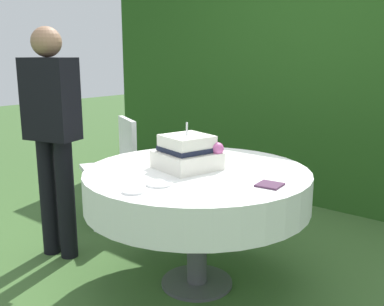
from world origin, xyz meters
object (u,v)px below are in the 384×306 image
object	(u,v)px
cake_table	(197,188)
serving_plate_near	(134,191)
napkin_stack	(270,185)
garden_chair	(117,160)
standing_person	(52,128)
wedding_cake	(188,153)
serving_plate_far	(159,184)

from	to	relation	value
cake_table	serving_plate_near	xyz separation A→B (m)	(0.02, -0.54, 0.12)
napkin_stack	garden_chair	bearing A→B (deg)	166.02
serving_plate_near	standing_person	size ratio (longest dim) A/B	0.07
serving_plate_near	garden_chair	bearing A→B (deg)	142.13
cake_table	napkin_stack	size ratio (longest dim) A/B	10.74
napkin_stack	garden_chair	xyz separation A→B (m)	(-1.71, 0.42, -0.21)
wedding_cake	serving_plate_near	xyz separation A→B (m)	(0.09, -0.53, -0.09)
cake_table	wedding_cake	xyz separation A→B (m)	(-0.07, -0.01, 0.21)
serving_plate_near	napkin_stack	size ratio (longest dim) A/B	0.94
serving_plate_near	napkin_stack	xyz separation A→B (m)	(0.47, 0.53, -0.00)
wedding_cake	serving_plate_near	world-z (taller)	wedding_cake
wedding_cake	serving_plate_far	bearing A→B (deg)	-73.60
napkin_stack	garden_chair	distance (m)	1.77
serving_plate_far	standing_person	distance (m)	1.09
cake_table	wedding_cake	size ratio (longest dim) A/B	3.42
garden_chair	standing_person	bearing A→B (deg)	-76.06
garden_chair	cake_table	bearing A→B (deg)	-19.03
serving_plate_far	napkin_stack	xyz separation A→B (m)	(0.46, 0.36, -0.00)
serving_plate_near	garden_chair	xyz separation A→B (m)	(-1.23, 0.96, -0.21)
wedding_cake	napkin_stack	distance (m)	0.57
cake_table	napkin_stack	bearing A→B (deg)	-0.94
serving_plate_near	serving_plate_far	xyz separation A→B (m)	(0.01, 0.18, 0.00)
serving_plate_near	wedding_cake	bearing A→B (deg)	99.83
serving_plate_far	napkin_stack	bearing A→B (deg)	37.83
standing_person	serving_plate_far	bearing A→B (deg)	-3.75
garden_chair	standing_person	distance (m)	0.83
serving_plate_near	standing_person	distance (m)	1.10
wedding_cake	standing_person	distance (m)	1.01
cake_table	serving_plate_far	world-z (taller)	serving_plate_far
wedding_cake	serving_plate_far	xyz separation A→B (m)	(0.11, -0.36, -0.09)
serving_plate_far	garden_chair	world-z (taller)	garden_chair
cake_table	standing_person	size ratio (longest dim) A/B	0.84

